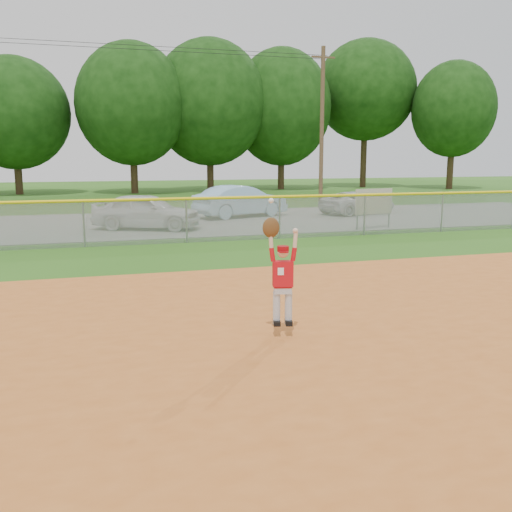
{
  "coord_description": "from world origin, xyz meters",
  "views": [
    {
      "loc": [
        -3.24,
        -9.07,
        2.93
      ],
      "look_at": [
        -0.27,
        0.85,
        1.1
      ],
      "focal_mm": 40.0,
      "sensor_mm": 36.0,
      "label": 1
    }
  ],
  "objects": [
    {
      "name": "car_white_b",
      "position": [
        9.91,
        16.96,
        0.59
      ],
      "size": [
        4.41,
        2.97,
        1.12
      ],
      "primitive_type": "imported",
      "rotation": [
        0.0,
        0.0,
        1.87
      ],
      "color": "silver",
      "rests_on": "parking_strip"
    },
    {
      "name": "clay_infield",
      "position": [
        0.0,
        -3.0,
        0.02
      ],
      "size": [
        24.0,
        16.0,
        0.04
      ],
      "primitive_type": "cube",
      "color": "#B25A20",
      "rests_on": "ground"
    },
    {
      "name": "ground",
      "position": [
        0.0,
        0.0,
        0.0
      ],
      "size": [
        120.0,
        120.0,
        0.0
      ],
      "primitive_type": "plane",
      "color": "#275613",
      "rests_on": "ground"
    },
    {
      "name": "outfield_fence",
      "position": [
        0.0,
        10.0,
        0.88
      ],
      "size": [
        40.06,
        0.1,
        1.55
      ],
      "color": "gray",
      "rests_on": "ground"
    },
    {
      "name": "tree_line",
      "position": [
        0.96,
        37.9,
        7.53
      ],
      "size": [
        62.37,
        13.0,
        14.43
      ],
      "color": "#422D1C",
      "rests_on": "ground"
    },
    {
      "name": "power_lines",
      "position": [
        1.0,
        22.0,
        4.68
      ],
      "size": [
        19.4,
        0.24,
        9.0
      ],
      "color": "#4C3823",
      "rests_on": "ground"
    },
    {
      "name": "car_white_a",
      "position": [
        -0.94,
        13.85,
        0.75
      ],
      "size": [
        4.56,
        3.3,
        1.44
      ],
      "primitive_type": "imported",
      "rotation": [
        0.0,
        0.0,
        1.15
      ],
      "color": "silver",
      "rests_on": "parking_strip"
    },
    {
      "name": "car_blue",
      "position": [
        3.88,
        17.3,
        0.78
      ],
      "size": [
        4.83,
        3.05,
        1.5
      ],
      "primitive_type": "imported",
      "rotation": [
        0.0,
        0.0,
        1.92
      ],
      "color": "#91BCD8",
      "rests_on": "parking_strip"
    },
    {
      "name": "ballplayer",
      "position": [
        -0.3,
        -0.64,
        1.09
      ],
      "size": [
        0.58,
        0.31,
        2.05
      ],
      "color": "silver",
      "rests_on": "ground"
    },
    {
      "name": "parking_strip",
      "position": [
        0.0,
        16.0,
        0.01
      ],
      "size": [
        44.0,
        10.0,
        0.03
      ],
      "primitive_type": "cube",
      "color": "slate",
      "rests_on": "ground"
    },
    {
      "name": "sponsor_sign",
      "position": [
        7.79,
        11.4,
        1.08
      ],
      "size": [
        1.8,
        0.43,
        1.63
      ],
      "color": "gray",
      "rests_on": "ground"
    }
  ]
}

